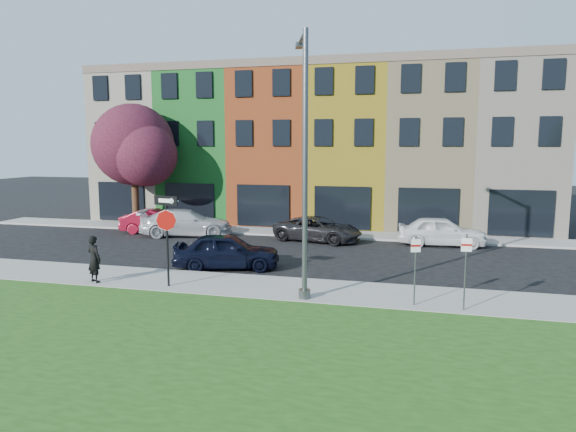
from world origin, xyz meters
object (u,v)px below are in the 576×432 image
(stop_sign, at_px, (166,223))
(man, at_px, (94,259))
(sedan_near, at_px, (227,251))
(street_lamp, at_px, (304,166))

(stop_sign, bearing_deg, man, -162.85)
(stop_sign, distance_m, sedan_near, 4.05)
(street_lamp, bearing_deg, man, 162.23)
(sedan_near, bearing_deg, man, 119.00)
(stop_sign, bearing_deg, sedan_near, 89.34)
(stop_sign, height_order, street_lamp, street_lamp)
(man, xyz_separation_m, sedan_near, (3.86, 3.72, -0.24))
(man, distance_m, street_lamp, 8.78)
(street_lamp, bearing_deg, sedan_near, 120.63)
(man, height_order, street_lamp, street_lamp)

